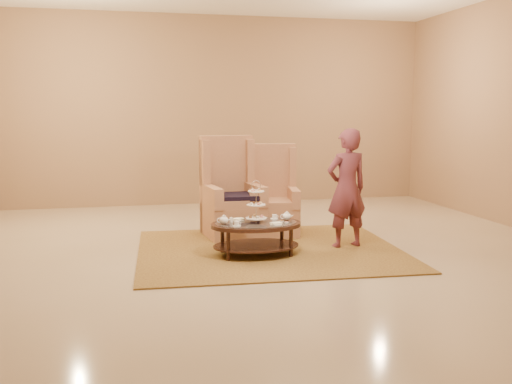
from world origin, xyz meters
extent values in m
plane|color=#BFAD8E|center=(0.00, 0.00, 0.00)|extent=(8.00, 8.00, 0.00)
cube|color=silver|center=(0.00, 0.00, 0.00)|extent=(8.00, 8.00, 0.02)
cube|color=#9A7554|center=(0.00, 4.00, 1.75)|extent=(8.00, 0.04, 3.50)
cube|color=olive|center=(0.06, 0.12, 0.01)|extent=(3.40, 2.88, 0.02)
cylinder|color=black|center=(-0.54, -0.30, 0.18)|extent=(0.05, 0.05, 0.36)
cylinder|color=black|center=(0.22, -0.29, 0.18)|extent=(0.05, 0.05, 0.36)
cylinder|color=black|center=(-0.55, 0.10, 0.18)|extent=(0.05, 0.05, 0.36)
cylinder|color=black|center=(0.21, 0.11, 0.18)|extent=(0.05, 0.05, 0.36)
cylinder|color=silver|center=(-0.16, -0.09, 0.64)|extent=(0.01, 0.01, 0.45)
torus|color=silver|center=(-0.16, -0.09, 0.87)|extent=(0.12, 0.01, 0.12)
cylinder|color=white|center=(-0.16, -0.09, 0.47)|extent=(0.26, 0.26, 0.01)
cylinder|color=white|center=(-0.16, -0.09, 0.63)|extent=(0.23, 0.23, 0.01)
cylinder|color=white|center=(-0.16, -0.09, 0.80)|extent=(0.20, 0.20, 0.01)
cylinder|color=#C87067|center=(-0.09, -0.09, 0.49)|extent=(0.04, 0.04, 0.03)
cylinder|color=tan|center=(-0.16, -0.02, 0.49)|extent=(0.04, 0.04, 0.03)
cylinder|color=brown|center=(-0.23, -0.09, 0.49)|extent=(0.04, 0.04, 0.03)
cylinder|color=beige|center=(-0.16, -0.16, 0.49)|extent=(0.04, 0.04, 0.03)
ellipsoid|color=tan|center=(-0.10, -0.07, 0.65)|extent=(0.04, 0.04, 0.03)
ellipsoid|color=brown|center=(-0.18, -0.03, 0.65)|extent=(0.04, 0.04, 0.03)
ellipsoid|color=beige|center=(-0.22, -0.11, 0.65)|extent=(0.04, 0.04, 0.03)
ellipsoid|color=#C87067|center=(-0.14, -0.15, 0.65)|extent=(0.04, 0.04, 0.03)
cube|color=brown|center=(-0.12, -0.06, 0.81)|extent=(0.04, 0.03, 0.02)
cube|color=beige|center=(-0.20, -0.05, 0.81)|extent=(0.04, 0.03, 0.02)
cube|color=#C87067|center=(-0.21, -0.13, 0.81)|extent=(0.04, 0.03, 0.02)
cube|color=tan|center=(-0.13, -0.14, 0.81)|extent=(0.04, 0.03, 0.02)
ellipsoid|color=white|center=(-0.56, -0.12, 0.46)|extent=(0.11, 0.11, 0.09)
cylinder|color=white|center=(-0.56, -0.12, 0.51)|extent=(0.05, 0.05, 0.01)
sphere|color=white|center=(-0.56, -0.12, 0.52)|extent=(0.02, 0.02, 0.02)
cone|color=white|center=(-0.49, -0.12, 0.47)|extent=(0.07, 0.02, 0.05)
torus|color=white|center=(-0.62, -0.12, 0.46)|extent=(0.06, 0.01, 0.06)
ellipsoid|color=white|center=(0.23, -0.04, 0.46)|extent=(0.11, 0.11, 0.09)
cylinder|color=white|center=(0.23, -0.04, 0.51)|extent=(0.05, 0.05, 0.01)
sphere|color=white|center=(0.23, -0.04, 0.52)|extent=(0.02, 0.02, 0.02)
cone|color=white|center=(0.30, -0.04, 0.47)|extent=(0.07, 0.02, 0.05)
torus|color=white|center=(0.18, -0.04, 0.46)|extent=(0.06, 0.01, 0.06)
cylinder|color=white|center=(-0.43, -0.26, 0.42)|extent=(0.10, 0.10, 0.01)
cylinder|color=white|center=(-0.43, -0.26, 0.45)|extent=(0.06, 0.06, 0.05)
torus|color=white|center=(-0.40, -0.26, 0.45)|extent=(0.03, 0.01, 0.03)
cylinder|color=white|center=(0.11, 0.07, 0.42)|extent=(0.10, 0.10, 0.01)
cylinder|color=white|center=(0.11, 0.07, 0.45)|extent=(0.06, 0.06, 0.05)
torus|color=white|center=(0.14, 0.07, 0.45)|extent=(0.03, 0.01, 0.03)
cylinder|color=white|center=(-0.35, 0.09, 0.42)|extent=(0.15, 0.15, 0.01)
cube|color=white|center=(-0.35, 0.09, 0.43)|extent=(0.14, 0.12, 0.02)
cylinder|color=white|center=(0.04, -0.27, 0.42)|extent=(0.15, 0.15, 0.01)
cube|color=white|center=(0.04, -0.27, 0.43)|extent=(0.14, 0.12, 0.02)
cylinder|color=white|center=(-0.46, -0.01, 0.44)|extent=(0.04, 0.04, 0.05)
cylinder|color=white|center=(0.18, -0.22, 0.42)|extent=(0.05, 0.05, 0.01)
cylinder|color=#C87067|center=(0.18, -0.22, 0.43)|extent=(0.04, 0.04, 0.01)
cylinder|color=white|center=(0.15, -0.13, 0.42)|extent=(0.05, 0.05, 0.01)
cylinder|color=brown|center=(0.15, -0.13, 0.43)|extent=(0.04, 0.04, 0.01)
cylinder|color=white|center=(-0.51, 0.07, 0.42)|extent=(0.05, 0.05, 0.01)
cylinder|color=beige|center=(-0.51, 0.07, 0.43)|extent=(0.04, 0.04, 0.01)
cube|color=tan|center=(-0.25, 1.01, 0.23)|extent=(0.85, 0.85, 0.45)
cube|color=tan|center=(-0.24, 0.95, 0.51)|extent=(0.72, 0.72, 0.11)
cube|color=tan|center=(-0.29, 1.32, 0.70)|extent=(0.77, 0.25, 1.40)
cube|color=tan|center=(-0.61, 1.23, 1.03)|extent=(0.14, 0.25, 0.65)
cube|color=tan|center=(0.04, 1.32, 1.03)|extent=(0.14, 0.25, 0.65)
cube|color=tan|center=(-0.55, 0.91, 0.59)|extent=(0.22, 0.69, 0.28)
cube|color=tan|center=(0.07, 0.99, 0.59)|extent=(0.22, 0.69, 0.28)
cube|color=black|center=(-0.24, 0.92, 0.58)|extent=(0.60, 0.54, 0.06)
cube|color=tan|center=(0.33, 1.02, 0.21)|extent=(0.79, 0.79, 0.41)
cube|color=tan|center=(0.32, 0.97, 0.46)|extent=(0.67, 0.67, 0.10)
cube|color=tan|center=(0.38, 1.30, 0.64)|extent=(0.70, 0.24, 1.28)
cube|color=tan|center=(0.08, 1.31, 0.94)|extent=(0.13, 0.23, 0.59)
cube|color=tan|center=(0.66, 1.21, 0.94)|extent=(0.13, 0.23, 0.59)
cube|color=tan|center=(0.04, 1.01, 0.54)|extent=(0.21, 0.63, 0.26)
cube|color=tan|center=(0.61, 0.92, 0.54)|extent=(0.21, 0.63, 0.26)
imported|color=brown|center=(1.06, 0.08, 0.77)|extent=(0.61, 0.45, 1.54)
camera|label=1|loc=(-1.64, -6.70, 1.76)|focal=40.00mm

